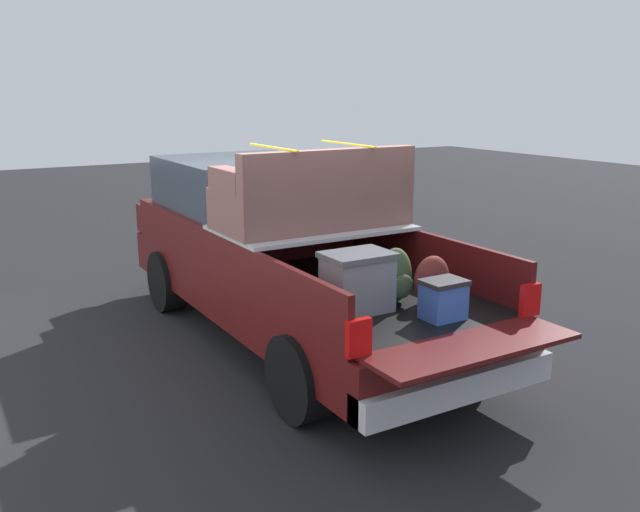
{
  "coord_description": "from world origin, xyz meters",
  "views": [
    {
      "loc": [
        -6.42,
        3.47,
        2.77
      ],
      "look_at": [
        -0.6,
        0.0,
        1.1
      ],
      "focal_mm": 37.92,
      "sensor_mm": 36.0,
      "label": 1
    }
  ],
  "objects": [
    {
      "name": "pickup_truck",
      "position": [
        0.37,
        0.0,
        0.98
      ],
      "size": [
        6.05,
        2.06,
        2.23
      ],
      "color": "#470F0F",
      "rests_on": "ground_plane"
    },
    {
      "name": "ground_plane",
      "position": [
        0.0,
        0.0,
        0.0
      ],
      "size": [
        40.0,
        40.0,
        0.0
      ],
      "primitive_type": "plane",
      "color": "black"
    }
  ]
}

